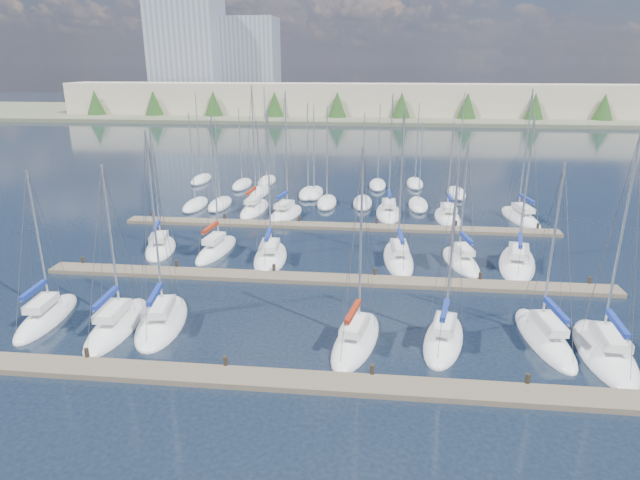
# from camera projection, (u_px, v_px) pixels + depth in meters

# --- Properties ---
(ground) EXTENTS (400.00, 400.00, 0.00)m
(ground) POSITION_uv_depth(u_px,v_px,m) (352.00, 171.00, 82.79)
(ground) COLOR #182231
(ground) RESTS_ON ground
(dock_near) EXTENTS (44.00, 1.93, 1.10)m
(dock_near) POSITION_uv_depth(u_px,v_px,m) (295.00, 381.00, 28.09)
(dock_near) COLOR #6B5E4C
(dock_near) RESTS_ON ground
(dock_mid) EXTENTS (44.00, 1.93, 1.10)m
(dock_mid) POSITION_uv_depth(u_px,v_px,m) (323.00, 279.00, 41.28)
(dock_mid) COLOR #6B5E4C
(dock_mid) RESTS_ON ground
(dock_far) EXTENTS (44.00, 1.93, 1.10)m
(dock_far) POSITION_uv_depth(u_px,v_px,m) (337.00, 226.00, 54.48)
(dock_far) COLOR #6B5E4C
(dock_far) RESTS_ON ground
(sailboat_d) EXTENTS (3.76, 7.83, 12.48)m
(sailboat_d) POSITION_uv_depth(u_px,v_px,m) (356.00, 340.00, 32.17)
(sailboat_d) COLOR white
(sailboat_d) RESTS_ON ground
(sailboat_o) EXTENTS (4.11, 7.79, 13.94)m
(sailboat_o) POSITION_uv_depth(u_px,v_px,m) (286.00, 214.00, 58.68)
(sailboat_o) COLOR white
(sailboat_o) RESTS_ON ground
(sailboat_f) EXTENTS (3.01, 8.12, 11.55)m
(sailboat_f) POSITION_uv_depth(u_px,v_px,m) (544.00, 338.00, 32.43)
(sailboat_f) COLOR white
(sailboat_f) RESTS_ON ground
(sailboat_k) EXTENTS (2.94, 9.05, 13.54)m
(sailboat_k) POSITION_uv_depth(u_px,v_px,m) (398.00, 258.00, 45.55)
(sailboat_k) COLOR white
(sailboat_k) RESTS_ON ground
(sailboat_j) EXTENTS (3.34, 7.98, 13.17)m
(sailboat_j) POSITION_uv_depth(u_px,v_px,m) (270.00, 257.00, 45.85)
(sailboat_j) COLOR white
(sailboat_j) RESTS_ON ground
(sailboat_n) EXTENTS (2.89, 8.14, 14.45)m
(sailboat_n) POSITION_uv_depth(u_px,v_px,m) (255.00, 209.00, 60.72)
(sailboat_n) COLOR white
(sailboat_n) RESTS_ON ground
(sailboat_p) EXTENTS (2.77, 8.07, 13.66)m
(sailboat_p) POSITION_uv_depth(u_px,v_px,m) (388.00, 213.00, 59.25)
(sailboat_p) COLOR white
(sailboat_p) RESTS_ON ground
(sailboat_e) EXTENTS (3.71, 7.31, 11.43)m
(sailboat_e) POSITION_uv_depth(u_px,v_px,m) (444.00, 339.00, 32.29)
(sailboat_e) COLOR white
(sailboat_e) RESTS_ON ground
(sailboat_a) EXTENTS (2.74, 7.32, 10.59)m
(sailboat_a) POSITION_uv_depth(u_px,v_px,m) (47.00, 317.00, 35.05)
(sailboat_a) COLOR white
(sailboat_a) RESTS_ON ground
(sailboat_h) EXTENTS (3.96, 6.99, 11.40)m
(sailboat_h) POSITION_uv_depth(u_px,v_px,m) (160.00, 248.00, 47.99)
(sailboat_h) COLOR white
(sailboat_h) RESTS_ON ground
(sailboat_i) EXTENTS (3.01, 7.79, 12.61)m
(sailboat_i) POSITION_uv_depth(u_px,v_px,m) (216.00, 250.00, 47.61)
(sailboat_i) COLOR white
(sailboat_i) RESTS_ON ground
(sailboat_b) EXTENTS (2.78, 8.00, 11.10)m
(sailboat_b) POSITION_uv_depth(u_px,v_px,m) (117.00, 325.00, 34.02)
(sailboat_b) COLOR white
(sailboat_b) RESTS_ON ground
(sailboat_l) EXTENTS (3.50, 7.25, 10.87)m
(sailboat_l) POSITION_uv_depth(u_px,v_px,m) (461.00, 261.00, 44.86)
(sailboat_l) COLOR white
(sailboat_l) RESTS_ON ground
(sailboat_r) EXTENTS (3.84, 9.04, 14.26)m
(sailboat_r) POSITION_uv_depth(u_px,v_px,m) (520.00, 218.00, 57.37)
(sailboat_r) COLOR white
(sailboat_r) RESTS_ON ground
(sailboat_m) EXTENTS (4.93, 9.72, 12.85)m
(sailboat_m) POSITION_uv_depth(u_px,v_px,m) (517.00, 263.00, 44.55)
(sailboat_m) COLOR white
(sailboat_m) RESTS_ON ground
(sailboat_c) EXTENTS (4.11, 8.14, 13.04)m
(sailboat_c) POSITION_uv_depth(u_px,v_px,m) (162.00, 321.00, 34.51)
(sailboat_c) COLOR white
(sailboat_c) RESTS_ON ground
(sailboat_q) EXTENTS (2.81, 7.48, 10.96)m
(sailboat_q) POSITION_uv_depth(u_px,v_px,m) (448.00, 217.00, 57.54)
(sailboat_q) COLOR white
(sailboat_q) RESTS_ON ground
(sailboat_g) EXTENTS (3.44, 8.33, 13.61)m
(sailboat_g) POSITION_uv_depth(u_px,v_px,m) (604.00, 352.00, 30.89)
(sailboat_g) COLOR white
(sailboat_g) RESTS_ON ground
(distant_boats) EXTENTS (36.93, 20.75, 13.30)m
(distant_boats) POSITION_uv_depth(u_px,v_px,m) (311.00, 193.00, 67.84)
(distant_boats) COLOR #9EA0A5
(distant_boats) RESTS_ON ground
(shoreline) EXTENTS (400.00, 60.00, 38.00)m
(shoreline) POSITION_uv_depth(u_px,v_px,m) (325.00, 91.00, 166.41)
(shoreline) COLOR #666B51
(shoreline) RESTS_ON ground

